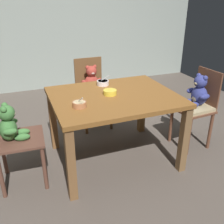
{
  "coord_description": "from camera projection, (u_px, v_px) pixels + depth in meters",
  "views": [
    {
      "loc": [
        -0.85,
        -2.15,
        1.61
      ],
      "look_at": [
        0.0,
        0.05,
        0.52
      ],
      "focal_mm": 41.28,
      "sensor_mm": 36.0,
      "label": 1
    }
  ],
  "objects": [
    {
      "name": "dining_table",
      "position": [
        114.0,
        105.0,
        2.51
      ],
      "size": [
        1.19,
        0.96,
        0.72
      ],
      "color": "brown",
      "rests_on": "ground_plane"
    },
    {
      "name": "wall_rear",
      "position": [
        58.0,
        4.0,
        4.33
      ],
      "size": [
        5.2,
        0.08,
        2.87
      ],
      "primitive_type": "cube",
      "color": "#919B92",
      "rests_on": "ground_plane"
    },
    {
      "name": "porridge_bowl_yellow_center",
      "position": [
        110.0,
        92.0,
        2.47
      ],
      "size": [
        0.13,
        0.13,
        0.05
      ],
      "color": "yellow",
      "rests_on": "dining_table"
    },
    {
      "name": "teddy_chair_far_center",
      "position": [
        92.0,
        86.0,
        3.28
      ],
      "size": [
        0.41,
        0.43,
        0.86
      ],
      "rotation": [
        0.0,
        0.0,
        -1.55
      ],
      "color": "brown",
      "rests_on": "ground_plane"
    },
    {
      "name": "teddy_chair_near_right",
      "position": [
        197.0,
        100.0,
        2.8
      ],
      "size": [
        0.38,
        0.39,
        0.87
      ],
      "rotation": [
        0.0,
        0.0,
        3.21
      ],
      "color": "brown",
      "rests_on": "ground_plane"
    },
    {
      "name": "teddy_chair_near_left",
      "position": [
        10.0,
        131.0,
        2.19
      ],
      "size": [
        0.44,
        0.43,
        0.9
      ],
      "rotation": [
        0.0,
        0.0,
        -0.06
      ],
      "color": "brown",
      "rests_on": "ground_plane"
    },
    {
      "name": "ground_plane",
      "position": [
        114.0,
        159.0,
        2.78
      ],
      "size": [
        5.2,
        5.2,
        0.04
      ],
      "color": "#584D45"
    },
    {
      "name": "porridge_bowl_terracotta_near_left",
      "position": [
        79.0,
        104.0,
        2.2
      ],
      "size": [
        0.12,
        0.13,
        0.11
      ],
      "color": "#B9744A",
      "rests_on": "dining_table"
    },
    {
      "name": "porridge_bowl_white_far_center",
      "position": [
        103.0,
        83.0,
        2.73
      ],
      "size": [
        0.13,
        0.13,
        0.11
      ],
      "color": "white",
      "rests_on": "dining_table"
    }
  ]
}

